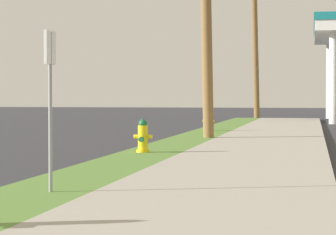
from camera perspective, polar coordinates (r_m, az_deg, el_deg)
The scene contains 4 objects.
fire_hydrant_second at distance 16.90m, azimuth -1.90°, elevation -1.52°, with size 0.42×0.38×0.74m.
fire_hydrant_third at distance 27.09m, azimuth 3.05°, elevation -0.31°, with size 0.42×0.37×0.74m.
utility_pole_background at distance 42.65m, azimuth 6.53°, elevation 6.81°, with size 1.37×0.57×9.99m.
street_sign_post at distance 10.11m, azimuth -8.83°, elevation 3.03°, with size 0.05×0.36×2.12m.
Camera 1 is at (4.27, -2.34, 1.40)m, focal length 81.31 mm.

